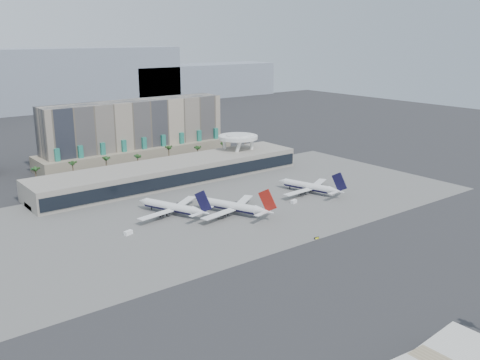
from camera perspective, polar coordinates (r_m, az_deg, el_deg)
ground at (r=241.40m, az=6.27°, el=-5.73°), size 900.00×900.00×0.00m
apron_pad at (r=281.07m, az=-1.52°, el=-2.56°), size 260.00×130.00×0.06m
mountain_ridge at (r=660.12m, az=-21.56°, el=9.41°), size 680.00×60.00×70.00m
hotel at (r=381.40m, az=-11.01°, el=4.56°), size 140.00×30.00×42.00m
terminal at (r=323.44m, az=-7.28°, el=0.93°), size 170.00×32.50×14.50m
saucer_structure at (r=355.79m, az=-0.21°, el=4.35°), size 26.00×26.00×21.89m
palm_row at (r=355.70m, az=-9.23°, el=2.83°), size 157.80×2.80×13.10m
airliner_left at (r=265.79m, az=-7.24°, el=-2.88°), size 40.75×42.02×15.33m
airliner_centre at (r=264.42m, az=-0.77°, el=-2.82°), size 41.89×43.18×15.81m
airliner_right at (r=301.44m, az=7.44°, el=-0.70°), size 40.73×42.24×14.92m
service_vehicle_a at (r=243.75m, az=-11.83°, el=-5.53°), size 4.23×2.92×1.88m
service_vehicle_b at (r=283.34m, az=5.76°, el=-2.30°), size 3.78×2.66×1.77m
taxiway_sign at (r=236.14m, az=8.17°, el=-6.16°), size 2.28×0.78×1.03m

